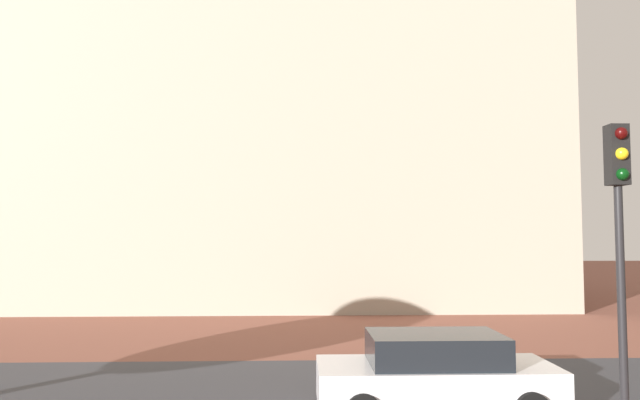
# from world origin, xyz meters

# --- Properties ---
(ground_plane) EXTENTS (120.00, 120.00, 0.00)m
(ground_plane) POSITION_xyz_m (0.00, 10.00, 0.00)
(ground_plane) COLOR brown
(street_asphalt_strip) EXTENTS (120.00, 6.51, 0.00)m
(street_asphalt_strip) POSITION_xyz_m (0.00, 8.12, 0.00)
(street_asphalt_strip) COLOR #38383D
(street_asphalt_strip) RESTS_ON ground_plane
(landmark_building) EXTENTS (29.04, 15.65, 33.55)m
(landmark_building) POSITION_xyz_m (-2.49, 27.54, 10.16)
(landmark_building) COLOR #B2A893
(landmark_building) RESTS_ON ground_plane
(car_white) EXTENTS (4.53, 2.05, 1.51)m
(car_white) POSITION_xyz_m (2.56, 6.69, 0.72)
(car_white) COLOR silver
(car_white) RESTS_ON ground_plane
(traffic_light_pole) EXTENTS (0.28, 0.34, 5.04)m
(traffic_light_pole) POSITION_xyz_m (4.63, 3.84, 3.50)
(traffic_light_pole) COLOR black
(traffic_light_pole) RESTS_ON ground_plane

